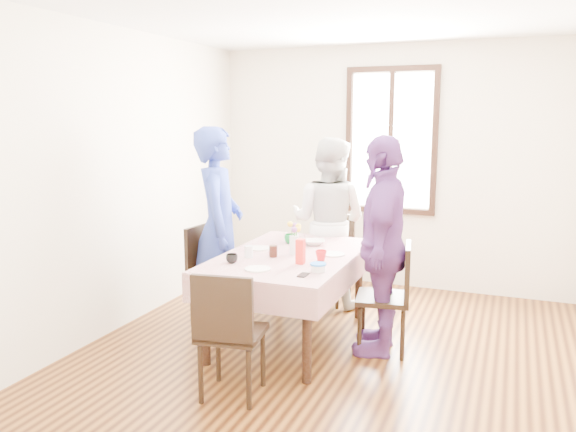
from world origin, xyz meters
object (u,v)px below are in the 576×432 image
object	(u,v)px
chair_far	(329,259)
person_right	(382,246)
person_left	(218,227)
chair_near	(232,332)
chair_right	(383,298)
person_far	(329,222)
chair_left	(217,275)
dining_table	(290,297)

from	to	relation	value
chair_far	person_right	bearing A→B (deg)	132.04
person_left	person_right	bearing A→B (deg)	-115.34
chair_near	chair_right	bearing A→B (deg)	46.73
person_left	person_far	bearing A→B (deg)	-61.85
person_far	chair_left	bearing A→B (deg)	53.50
dining_table	chair_near	size ratio (longest dim) A/B	1.74
dining_table	person_left	xyz separation A→B (m)	(-0.78, 0.15, 0.54)
person_right	chair_right	bearing A→B (deg)	83.12
person_left	person_right	xyz separation A→B (m)	(1.55, -0.10, -0.03)
chair_left	chair_far	world-z (taller)	same
chair_left	chair_near	bearing A→B (deg)	38.73
person_left	person_far	size ratio (longest dim) A/B	1.07
chair_left	chair_right	size ratio (longest dim) A/B	1.00
dining_table	person_far	bearing A→B (deg)	90.00
chair_far	chair_right	bearing A→B (deg)	132.79
person_far	person_left	bearing A→B (deg)	54.26
chair_left	chair_far	xyz separation A→B (m)	(0.80, 0.94, 0.00)
chair_near	person_left	world-z (taller)	person_left
chair_right	chair_near	xyz separation A→B (m)	(-0.80, -1.14, 0.00)
dining_table	person_far	size ratio (longest dim) A/B	0.93
dining_table	person_left	bearing A→B (deg)	169.18
person_right	chair_far	bearing A→B (deg)	-150.12
chair_left	chair_far	size ratio (longest dim) A/B	1.00
chair_right	person_right	distance (m)	0.44
chair_right	person_far	size ratio (longest dim) A/B	0.53
chair_far	chair_near	bearing A→B (deg)	95.28
chair_right	chair_near	bearing A→B (deg)	135.52
dining_table	chair_right	size ratio (longest dim) A/B	1.74
chair_near	chair_far	bearing A→B (deg)	81.75
chair_right	chair_far	xyz separation A→B (m)	(-0.80, 1.04, 0.00)
chair_left	person_far	xyz separation A→B (m)	(0.80, 0.92, 0.40)
chair_far	person_right	distance (m)	1.37
chair_left	person_right	bearing A→B (deg)	92.31
chair_right	chair_left	bearing A→B (deg)	77.00
chair_far	person_left	xyz separation A→B (m)	(-0.78, -0.94, 0.46)
dining_table	chair_right	xyz separation A→B (m)	(0.80, 0.05, 0.08)
person_right	chair_near	bearing A→B (deg)	-41.18
chair_near	person_right	bearing A→B (deg)	47.45
dining_table	chair_left	world-z (taller)	chair_left
dining_table	chair_near	distance (m)	1.09
chair_far	person_far	distance (m)	0.40
chair_far	chair_near	xyz separation A→B (m)	(0.00, -2.18, 0.00)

